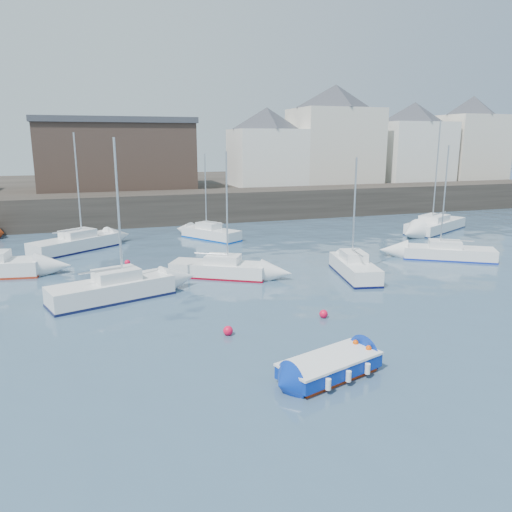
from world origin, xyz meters
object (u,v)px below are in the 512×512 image
object	(u,v)px
sailboat_f	(211,233)
buoy_near	(228,335)
sailboat_d	(448,252)
sailboat_g	(435,225)
sailboat_c	(354,267)
blue_dinghy	(330,366)
sailboat_a	(112,289)
sailboat_h	(75,243)
sailboat_b	(219,269)
buoy_mid	(323,318)
buoy_far	(128,265)

from	to	relation	value
sailboat_f	buoy_near	bearing A→B (deg)	-101.18
sailboat_d	sailboat_f	bearing A→B (deg)	138.96
sailboat_g	sailboat_c	bearing A→B (deg)	-142.13
blue_dinghy	sailboat_g	xyz separation A→B (m)	(21.91, 22.83, 0.15)
sailboat_a	buoy_near	xyz separation A→B (m)	(4.45, -6.50, -0.58)
sailboat_h	sailboat_f	bearing A→B (deg)	6.96
sailboat_f	buoy_near	distance (m)	21.28
blue_dinghy	buoy_near	size ratio (longest dim) A/B	9.70
sailboat_b	sailboat_d	size ratio (longest dim) A/B	0.96
sailboat_c	buoy_near	size ratio (longest dim) A/B	16.92
sailboat_f	buoy_near	xyz separation A→B (m)	(-4.12, -20.87, -0.49)
blue_dinghy	sailboat_f	bearing A→B (deg)	86.14
buoy_mid	blue_dinghy	bearing A→B (deg)	-113.69
sailboat_f	buoy_far	world-z (taller)	sailboat_f
sailboat_b	sailboat_d	distance (m)	16.28
blue_dinghy	buoy_far	bearing A→B (deg)	106.64
sailboat_g	buoy_mid	xyz separation A→B (m)	(-19.50, -17.35, -0.55)
sailboat_b	sailboat_f	xyz separation A→B (m)	(2.21, 11.69, 0.01)
sailboat_b	sailboat_a	bearing A→B (deg)	-157.13
sailboat_h	buoy_mid	bearing A→B (deg)	-59.02
buoy_far	sailboat_d	bearing A→B (deg)	-13.72
sailboat_h	sailboat_b	bearing A→B (deg)	-50.79
sailboat_b	buoy_near	xyz separation A→B (m)	(-1.91, -9.18, -0.49)
sailboat_a	sailboat_d	xyz separation A→B (m)	(22.63, 2.13, -0.11)
blue_dinghy	sailboat_g	distance (m)	31.64
sailboat_h	buoy_near	distance (m)	20.64
sailboat_c	sailboat_h	size ratio (longest dim) A/B	0.82
sailboat_a	sailboat_h	size ratio (longest dim) A/B	0.95
sailboat_g	sailboat_h	distance (m)	30.89
sailboat_d	buoy_near	xyz separation A→B (m)	(-18.18, -8.63, -0.47)
buoy_mid	buoy_far	size ratio (longest dim) A/B	1.07
buoy_far	sailboat_a	bearing A→B (deg)	-99.71
sailboat_f	sailboat_h	size ratio (longest dim) A/B	0.81
sailboat_c	buoy_mid	xyz separation A→B (m)	(-4.95, -6.04, -0.54)
sailboat_c	buoy_mid	bearing A→B (deg)	-129.37
buoy_near	buoy_mid	xyz separation A→B (m)	(4.79, 0.66, 0.00)
sailboat_a	buoy_far	xyz separation A→B (m)	(1.26, 7.35, -0.58)
buoy_near	sailboat_b	bearing A→B (deg)	78.24
sailboat_f	buoy_near	size ratio (longest dim) A/B	16.72
blue_dinghy	sailboat_g	size ratio (longest dim) A/B	0.42
sailboat_c	sailboat_g	bearing A→B (deg)	37.87
buoy_near	sailboat_g	bearing A→B (deg)	36.54
sailboat_d	sailboat_g	distance (m)	11.19
sailboat_a	blue_dinghy	bearing A→B (deg)	-58.88
sailboat_f	buoy_mid	bearing A→B (deg)	-88.10
sailboat_b	buoy_far	xyz separation A→B (m)	(-5.10, 4.67, -0.49)
sailboat_f	buoy_near	world-z (taller)	sailboat_f
sailboat_g	sailboat_h	bearing A→B (deg)	177.11
sailboat_d	buoy_near	world-z (taller)	sailboat_d
sailboat_d	sailboat_f	world-z (taller)	sailboat_d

